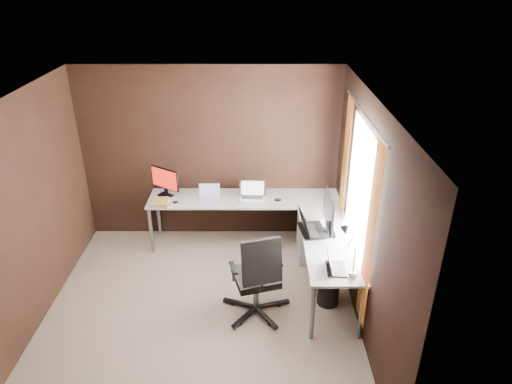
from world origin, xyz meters
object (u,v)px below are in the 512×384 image
(laptop_black_big, at_px, (309,227))
(laptop_black_small, at_px, (334,266))
(book_stack, at_px, (160,202))
(office_chair, at_px, (257,290))
(desk_lamp, at_px, (348,245))
(drawer_pedestal, at_px, (314,237))
(wastebasket, at_px, (328,292))
(monitor_right, at_px, (328,212))
(laptop_white, at_px, (209,196))
(laptop_silver, at_px, (252,195))
(monitor_left, at_px, (165,180))

(laptop_black_big, xyz_separation_m, laptop_black_small, (0.18, -0.77, -0.02))
(book_stack, height_order, office_chair, office_chair)
(laptop_black_small, xyz_separation_m, desk_lamp, (0.11, -0.06, 0.31))
(drawer_pedestal, xyz_separation_m, wastebasket, (0.07, -0.98, -0.15))
(desk_lamp, bearing_deg, monitor_right, 102.52)
(laptop_white, bearing_deg, office_chair, -66.93)
(monitor_right, relative_size, laptop_silver, 1.69)
(laptop_black_small, bearing_deg, laptop_silver, 31.09)
(laptop_silver, relative_size, desk_lamp, 0.67)
(monitor_left, relative_size, laptop_black_big, 0.89)
(monitor_left, distance_m, office_chair, 2.13)
(laptop_silver, height_order, wastebasket, laptop_silver)
(monitor_left, bearing_deg, laptop_black_small, -6.52)
(monitor_left, height_order, wastebasket, monitor_left)
(laptop_white, bearing_deg, laptop_black_big, -34.58)
(monitor_left, relative_size, laptop_black_small, 1.38)
(desk_lamp, bearing_deg, laptop_white, 139.51)
(monitor_left, relative_size, desk_lamp, 0.74)
(monitor_right, xyz_separation_m, book_stack, (-2.15, 0.73, -0.25))
(drawer_pedestal, bearing_deg, laptop_silver, 157.87)
(wastebasket, bearing_deg, office_chair, -168.05)
(book_stack, bearing_deg, desk_lamp, -34.31)
(laptop_white, xyz_separation_m, laptop_silver, (0.60, 0.01, 0.01))
(monitor_right, xyz_separation_m, laptop_white, (-1.51, 0.91, -0.25))
(laptop_black_small, height_order, desk_lamp, desk_lamp)
(monitor_left, height_order, laptop_white, monitor_left)
(monitor_right, relative_size, wastebasket, 2.13)
(drawer_pedestal, bearing_deg, wastebasket, -85.91)
(laptop_black_small, bearing_deg, laptop_white, 45.04)
(laptop_black_big, bearing_deg, wastebasket, -163.31)
(drawer_pedestal, distance_m, monitor_left, 2.20)
(laptop_white, relative_size, office_chair, 0.27)
(laptop_white, xyz_separation_m, book_stack, (-0.64, -0.18, -0.01))
(monitor_right, bearing_deg, office_chair, 123.74)
(laptop_white, xyz_separation_m, laptop_black_big, (1.30, -0.87, 0.01))
(laptop_black_big, height_order, book_stack, laptop_black_big)
(laptop_black_big, bearing_deg, drawer_pedestal, -23.33)
(desk_lamp, bearing_deg, laptop_black_big, 115.81)
(office_chair, bearing_deg, wastebasket, -4.04)
(desk_lamp, relative_size, office_chair, 0.51)
(monitor_left, bearing_deg, desk_lamp, -6.04)
(desk_lamp, bearing_deg, laptop_silver, 126.57)
(drawer_pedestal, bearing_deg, laptop_black_big, -104.53)
(book_stack, relative_size, desk_lamp, 0.48)
(laptop_white, xyz_separation_m, office_chair, (0.66, -1.49, -0.45))
(laptop_black_small, height_order, wastebasket, laptop_black_small)
(book_stack, bearing_deg, laptop_white, 15.56)
(wastebasket, bearing_deg, monitor_left, 146.54)
(office_chair, bearing_deg, laptop_black_small, -26.51)
(drawer_pedestal, height_order, laptop_black_small, laptop_black_small)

